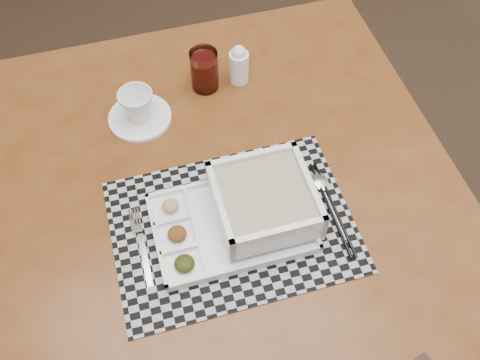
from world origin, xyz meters
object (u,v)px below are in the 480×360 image
cup (137,105)px  juice_glass (204,71)px  dining_table (219,201)px  serving_tray (256,207)px  creamer_bottle (239,64)px

cup → juice_glass: juice_glass is taller
dining_table → serving_tray: (0.04, -0.11, 0.12)m
juice_glass → creamer_bottle: same height
juice_glass → cup: bearing=-167.8°
dining_table → juice_glass: bearing=74.1°
serving_tray → cup: 0.38m
cup → creamer_bottle: 0.27m
serving_tray → cup: bearing=111.6°
creamer_bottle → juice_glass: bearing=171.3°
serving_tray → juice_glass: (0.04, 0.40, 0.01)m
dining_table → cup: size_ratio=14.31×
dining_table → cup: 0.29m
juice_glass → dining_table: bearing=-105.9°
creamer_bottle → dining_table: bearing=-121.7°
dining_table → creamer_bottle: (0.17, 0.27, 0.13)m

